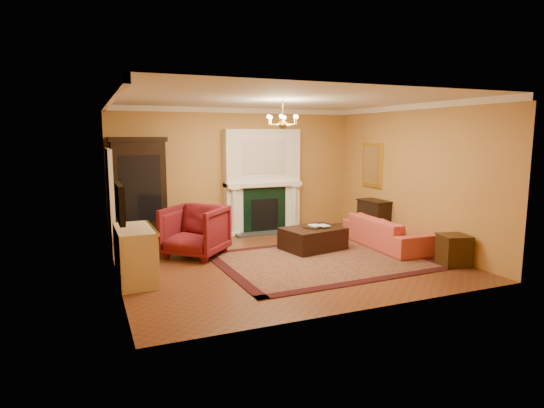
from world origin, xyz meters
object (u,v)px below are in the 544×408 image
wingback_armchair (195,229)px  leather_ottoman (313,238)px  china_cabinet (139,193)px  end_table (453,251)px  pedestal_table (132,241)px  console_table (374,219)px  coral_sofa (386,227)px  commode (135,255)px

wingback_armchair → leather_ottoman: size_ratio=0.91×
china_cabinet → end_table: china_cabinet is taller
pedestal_table → console_table: (5.44, -0.07, 0.05)m
wingback_armchair → pedestal_table: 1.21m
pedestal_table → coral_sofa: bearing=-11.1°
leather_ottoman → china_cabinet: bearing=136.4°
china_cabinet → leather_ottoman: size_ratio=1.85×
commode → leather_ottoman: bearing=10.3°
wingback_armchair → end_table: size_ratio=2.01×
wingback_armchair → leather_ottoman: 2.42m
wingback_armchair → pedestal_table: wingback_armchair is taller
pedestal_table → end_table: size_ratio=1.16×
pedestal_table → leather_ottoman: bearing=-9.7°
china_cabinet → leather_ottoman: (3.22, -2.04, -0.87)m
wingback_armchair → leather_ottoman: wingback_armchair is taller
coral_sofa → console_table: 0.99m
end_table → console_table: bearing=88.7°
pedestal_table → leather_ottoman: 3.60m
coral_sofa → end_table: (0.28, -1.61, -0.16)m
commode → leather_ottoman: (3.62, 0.72, -0.20)m
end_table → console_table: size_ratio=0.65×
coral_sofa → end_table: size_ratio=4.04×
wingback_armchair → end_table: wingback_armchair is taller
end_table → leather_ottoman: 2.72m
china_cabinet → leather_ottoman: china_cabinet is taller
pedestal_table → coral_sofa: coral_sofa is taller
commode → end_table: size_ratio=2.19×
commode → end_table: bearing=-14.2°
end_table → wingback_armchair: bearing=149.5°
pedestal_table → coral_sofa: 5.19m
coral_sofa → leather_ottoman: coral_sofa is taller
console_table → leather_ottoman: (-1.89, -0.54, -0.18)m
commode → console_table: (5.51, 1.26, -0.03)m
china_cabinet → end_table: size_ratio=4.09×
leather_ottoman → end_table: bearing=-58.9°
coral_sofa → leather_ottoman: bearing=77.5°
wingback_armchair → coral_sofa: (3.90, -0.85, -0.12)m
commode → china_cabinet: bearing=80.7°
end_table → console_table: console_table is taller
china_cabinet → coral_sofa: china_cabinet is taller
coral_sofa → leather_ottoman: (-1.54, 0.39, -0.19)m
end_table → leather_ottoman: size_ratio=0.45×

